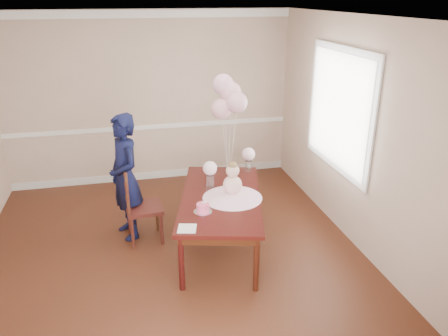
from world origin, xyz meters
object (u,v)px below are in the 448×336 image
birthday_cake (203,208)px  dining_chair_seat (144,208)px  woman (125,177)px  dining_table_top (221,198)px

birthday_cake → dining_chair_seat: size_ratio=0.32×
birthday_cake → woman: woman is taller
dining_table_top → dining_chair_seat: 0.99m
dining_table_top → dining_chair_seat: (-0.89, 0.38, -0.22)m
birthday_cake → woman: bearing=131.3°
dining_table_top → birthday_cake: birthday_cake is taller
dining_chair_seat → birthday_cake: bearing=-54.6°
dining_table_top → birthday_cake: (-0.28, -0.36, 0.08)m
birthday_cake → woman: (-0.80, 0.92, 0.06)m
birthday_cake → dining_chair_seat: bearing=129.4°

